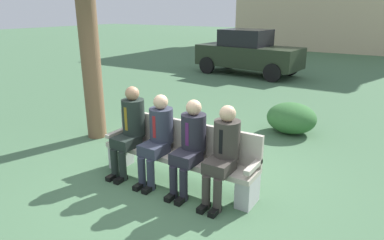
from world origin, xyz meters
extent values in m
plane|color=#456B49|center=(0.00, 0.00, 0.00)|extent=(80.00, 80.00, 0.00)
cube|color=#B7AD9E|center=(-0.04, 0.11, 0.42)|extent=(2.38, 0.44, 0.07)
cube|color=#B7AD9E|center=(-0.04, 0.30, 0.68)|extent=(2.38, 0.06, 0.45)
cube|color=#B7AD9E|center=(-1.19, 0.11, 0.55)|extent=(0.08, 0.44, 0.06)
cube|color=#B7AD9E|center=(1.11, 0.11, 0.55)|extent=(0.08, 0.44, 0.06)
cube|color=#B8B8B8|center=(-1.13, 0.11, 0.19)|extent=(0.20, 0.37, 0.38)
cube|color=#B8B8B8|center=(1.05, 0.11, 0.19)|extent=(0.20, 0.37, 0.38)
cube|color=#1E2823|center=(-0.84, -0.06, 0.53)|extent=(0.32, 0.38, 0.16)
cylinder|color=#1E2823|center=(-0.92, -0.25, 0.23)|extent=(0.11, 0.11, 0.45)
cylinder|color=#1E2823|center=(-0.76, -0.25, 0.23)|extent=(0.11, 0.11, 0.45)
cube|color=black|center=(-0.92, -0.31, 0.04)|extent=(0.09, 0.22, 0.07)
cube|color=black|center=(-0.76, -0.31, 0.04)|extent=(0.09, 0.22, 0.07)
cylinder|color=#1E2823|center=(-0.84, 0.13, 0.86)|extent=(0.34, 0.34, 0.55)
cube|color=olive|center=(-0.84, -0.04, 0.88)|extent=(0.05, 0.01, 0.35)
sphere|color=#9E7556|center=(-0.84, 0.13, 1.23)|extent=(0.21, 0.21, 0.21)
cube|color=#2D3342|center=(-0.32, -0.06, 0.53)|extent=(0.32, 0.38, 0.16)
cylinder|color=#2D3342|center=(-0.40, -0.25, 0.23)|extent=(0.11, 0.11, 0.45)
cylinder|color=#2D3342|center=(-0.24, -0.25, 0.23)|extent=(0.11, 0.11, 0.45)
cube|color=black|center=(-0.40, -0.31, 0.04)|extent=(0.09, 0.22, 0.07)
cube|color=black|center=(-0.24, -0.31, 0.04)|extent=(0.09, 0.22, 0.07)
cylinder|color=#2D3342|center=(-0.32, 0.13, 0.83)|extent=(0.34, 0.34, 0.50)
cube|color=maroon|center=(-0.32, -0.04, 0.85)|extent=(0.05, 0.01, 0.32)
sphere|color=tan|center=(-0.32, 0.13, 1.17)|extent=(0.21, 0.21, 0.21)
cube|color=#23232D|center=(0.22, -0.06, 0.53)|extent=(0.32, 0.38, 0.16)
cylinder|color=#23232D|center=(0.14, -0.25, 0.23)|extent=(0.11, 0.11, 0.45)
cylinder|color=#23232D|center=(0.30, -0.25, 0.23)|extent=(0.11, 0.11, 0.45)
cube|color=black|center=(0.14, -0.31, 0.04)|extent=(0.09, 0.22, 0.07)
cube|color=black|center=(0.30, -0.31, 0.04)|extent=(0.09, 0.22, 0.07)
cylinder|color=#23232D|center=(0.22, 0.13, 0.83)|extent=(0.34, 0.34, 0.50)
cube|color=#4C1951|center=(0.22, -0.04, 0.85)|extent=(0.05, 0.01, 0.32)
sphere|color=tan|center=(0.22, 0.13, 1.17)|extent=(0.21, 0.21, 0.21)
cube|color=#38332D|center=(0.72, -0.06, 0.53)|extent=(0.32, 0.38, 0.16)
cylinder|color=#38332D|center=(0.64, -0.25, 0.23)|extent=(0.11, 0.11, 0.45)
cylinder|color=#38332D|center=(0.80, -0.25, 0.23)|extent=(0.11, 0.11, 0.45)
cube|color=black|center=(0.64, -0.31, 0.04)|extent=(0.09, 0.22, 0.07)
cube|color=black|center=(0.80, -0.31, 0.04)|extent=(0.09, 0.22, 0.07)
cylinder|color=#38332D|center=(0.72, 0.13, 0.83)|extent=(0.34, 0.34, 0.50)
cube|color=black|center=(0.72, -0.04, 0.85)|extent=(0.05, 0.01, 0.32)
sphere|color=tan|center=(0.72, 0.13, 1.17)|extent=(0.21, 0.21, 0.21)
cylinder|color=brown|center=(-2.47, 0.85, 1.79)|extent=(0.36, 0.36, 3.59)
ellipsoid|color=#346A33|center=(0.73, 3.08, 0.31)|extent=(0.99, 0.91, 0.62)
cube|color=#232D1E|center=(-2.59, 8.65, 0.70)|extent=(4.03, 1.93, 0.76)
cube|color=black|center=(-2.74, 8.66, 1.38)|extent=(1.82, 1.52, 0.60)
cylinder|color=black|center=(-1.16, 9.29, 0.32)|extent=(0.65, 0.20, 0.64)
cylinder|color=black|center=(-1.31, 7.74, 0.32)|extent=(0.65, 0.20, 0.64)
cylinder|color=black|center=(-3.88, 9.55, 0.32)|extent=(0.65, 0.20, 0.64)
cylinder|color=black|center=(-4.03, 8.00, 0.32)|extent=(0.65, 0.20, 0.64)
camera|label=1|loc=(2.50, -3.56, 2.42)|focal=31.94mm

